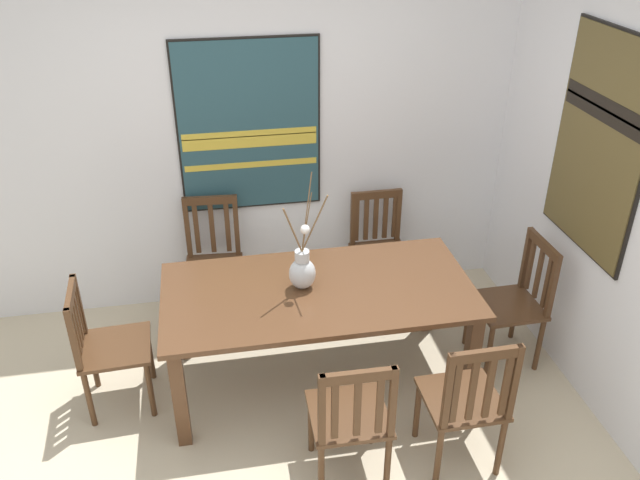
{
  "coord_description": "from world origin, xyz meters",
  "views": [
    {
      "loc": [
        -0.45,
        -2.61,
        2.97
      ],
      "look_at": [
        0.19,
        0.8,
        1.0
      ],
      "focal_mm": 36.42,
      "sensor_mm": 36.0,
      "label": 1
    }
  ],
  "objects_px": {
    "dining_table": "(318,301)",
    "chair_3": "(351,417)",
    "centerpiece_vase": "(302,270)",
    "painting_on_side_wall": "(600,145)",
    "painting_on_back_wall": "(249,127)",
    "chair_0": "(515,300)",
    "chair_5": "(214,260)",
    "chair_4": "(379,247)",
    "chair_1": "(104,344)",
    "chair_2": "(467,400)"
  },
  "relations": [
    {
      "from": "chair_1",
      "to": "chair_2",
      "type": "bearing_deg",
      "value": -23.66
    },
    {
      "from": "dining_table",
      "to": "painting_on_side_wall",
      "type": "bearing_deg",
      "value": -3.81
    },
    {
      "from": "centerpiece_vase",
      "to": "chair_5",
      "type": "xyz_separation_m",
      "value": [
        -0.53,
        0.85,
        -0.38
      ]
    },
    {
      "from": "dining_table",
      "to": "painting_on_side_wall",
      "type": "distance_m",
      "value": 1.91
    },
    {
      "from": "centerpiece_vase",
      "to": "painting_on_back_wall",
      "type": "xyz_separation_m",
      "value": [
        -0.2,
        1.08,
        0.55
      ]
    },
    {
      "from": "dining_table",
      "to": "chair_3",
      "type": "xyz_separation_m",
      "value": [
        0.02,
        -0.84,
        -0.17
      ]
    },
    {
      "from": "dining_table",
      "to": "chair_0",
      "type": "xyz_separation_m",
      "value": [
        1.35,
        0.0,
        -0.16
      ]
    },
    {
      "from": "chair_0",
      "to": "painting_on_back_wall",
      "type": "xyz_separation_m",
      "value": [
        -1.64,
        1.11,
        0.94
      ]
    },
    {
      "from": "chair_3",
      "to": "painting_on_back_wall",
      "type": "distance_m",
      "value": 2.19
    },
    {
      "from": "centerpiece_vase",
      "to": "chair_5",
      "type": "distance_m",
      "value": 1.07
    },
    {
      "from": "chair_5",
      "to": "painting_on_back_wall",
      "type": "bearing_deg",
      "value": 34.94
    },
    {
      "from": "chair_3",
      "to": "chair_0",
      "type": "bearing_deg",
      "value": 32.45
    },
    {
      "from": "chair_3",
      "to": "chair_5",
      "type": "distance_m",
      "value": 1.84
    },
    {
      "from": "centerpiece_vase",
      "to": "painting_on_side_wall",
      "type": "distance_m",
      "value": 1.89
    },
    {
      "from": "chair_0",
      "to": "painting_on_side_wall",
      "type": "xyz_separation_m",
      "value": [
        0.29,
        -0.11,
        1.13
      ]
    },
    {
      "from": "painting_on_side_wall",
      "to": "centerpiece_vase",
      "type": "bearing_deg",
      "value": 175.44
    },
    {
      "from": "chair_4",
      "to": "painting_on_side_wall",
      "type": "relative_size",
      "value": 0.67
    },
    {
      "from": "centerpiece_vase",
      "to": "chair_4",
      "type": "height_order",
      "value": "centerpiece_vase"
    },
    {
      "from": "dining_table",
      "to": "chair_4",
      "type": "bearing_deg",
      "value": 53.68
    },
    {
      "from": "chair_4",
      "to": "chair_2",
      "type": "bearing_deg",
      "value": -88.86
    },
    {
      "from": "chair_1",
      "to": "chair_2",
      "type": "distance_m",
      "value": 2.17
    },
    {
      "from": "chair_3",
      "to": "chair_5",
      "type": "bearing_deg",
      "value": 110.62
    },
    {
      "from": "painting_on_back_wall",
      "to": "chair_0",
      "type": "bearing_deg",
      "value": -33.98
    },
    {
      "from": "chair_4",
      "to": "chair_0",
      "type": "bearing_deg",
      "value": -49.93
    },
    {
      "from": "chair_3",
      "to": "painting_on_side_wall",
      "type": "xyz_separation_m",
      "value": [
        1.62,
        0.73,
        1.14
      ]
    },
    {
      "from": "chair_5",
      "to": "dining_table",
      "type": "bearing_deg",
      "value": -54.44
    },
    {
      "from": "centerpiece_vase",
      "to": "painting_on_back_wall",
      "type": "height_order",
      "value": "painting_on_back_wall"
    },
    {
      "from": "chair_4",
      "to": "dining_table",
      "type": "bearing_deg",
      "value": -126.32
    },
    {
      "from": "chair_3",
      "to": "painting_on_back_wall",
      "type": "relative_size",
      "value": 0.71
    },
    {
      "from": "dining_table",
      "to": "chair_1",
      "type": "bearing_deg",
      "value": 179.03
    },
    {
      "from": "painting_on_back_wall",
      "to": "centerpiece_vase",
      "type": "bearing_deg",
      "value": -79.5
    },
    {
      "from": "painting_on_side_wall",
      "to": "chair_4",
      "type": "bearing_deg",
      "value": 136.27
    },
    {
      "from": "chair_2",
      "to": "painting_on_back_wall",
      "type": "height_order",
      "value": "painting_on_back_wall"
    },
    {
      "from": "chair_4",
      "to": "painting_on_back_wall",
      "type": "height_order",
      "value": "painting_on_back_wall"
    },
    {
      "from": "centerpiece_vase",
      "to": "chair_1",
      "type": "relative_size",
      "value": 0.87
    },
    {
      "from": "chair_0",
      "to": "chair_1",
      "type": "xyz_separation_m",
      "value": [
        -2.67,
        0.02,
        -0.0
      ]
    },
    {
      "from": "chair_3",
      "to": "painting_on_back_wall",
      "type": "xyz_separation_m",
      "value": [
        -0.31,
        1.95,
        0.94
      ]
    },
    {
      "from": "chair_0",
      "to": "chair_3",
      "type": "relative_size",
      "value": 1.02
    },
    {
      "from": "chair_2",
      "to": "painting_on_side_wall",
      "type": "xyz_separation_m",
      "value": [
        0.98,
        0.74,
        1.12
      ]
    },
    {
      "from": "dining_table",
      "to": "painting_on_back_wall",
      "type": "height_order",
      "value": "painting_on_back_wall"
    },
    {
      "from": "dining_table",
      "to": "chair_3",
      "type": "relative_size",
      "value": 2.17
    },
    {
      "from": "chair_2",
      "to": "centerpiece_vase",
      "type": "bearing_deg",
      "value": 130.8
    },
    {
      "from": "chair_3",
      "to": "chair_4",
      "type": "relative_size",
      "value": 1.01
    },
    {
      "from": "centerpiece_vase",
      "to": "chair_0",
      "type": "xyz_separation_m",
      "value": [
        1.44,
        -0.03,
        -0.39
      ]
    },
    {
      "from": "chair_3",
      "to": "chair_4",
      "type": "height_order",
      "value": "chair_3"
    },
    {
      "from": "chair_4",
      "to": "painting_on_side_wall",
      "type": "height_order",
      "value": "painting_on_side_wall"
    },
    {
      "from": "chair_1",
      "to": "painting_on_side_wall",
      "type": "relative_size",
      "value": 0.66
    },
    {
      "from": "centerpiece_vase",
      "to": "chair_3",
      "type": "xyz_separation_m",
      "value": [
        0.11,
        -0.87,
        -0.4
      ]
    },
    {
      "from": "chair_1",
      "to": "dining_table",
      "type": "bearing_deg",
      "value": -0.97
    },
    {
      "from": "dining_table",
      "to": "chair_0",
      "type": "relative_size",
      "value": 2.13
    }
  ]
}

